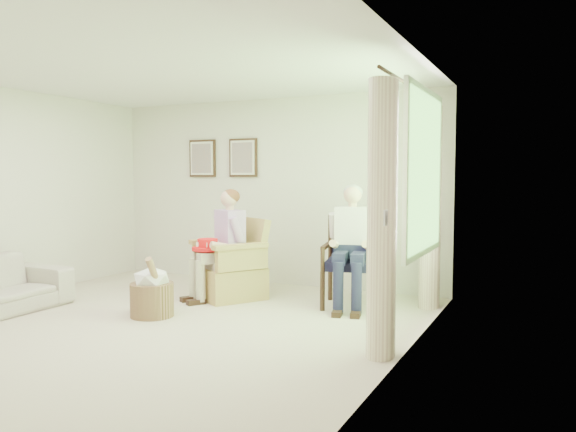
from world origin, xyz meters
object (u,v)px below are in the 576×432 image
object	(u,v)px
hatbox	(152,292)
wood_armchair	(355,258)
wicker_armchair	(231,272)
person_wicker	(225,237)
red_hat	(208,246)
person_dark	(350,237)

from	to	relation	value
hatbox	wood_armchair	bearing A→B (deg)	39.30
wicker_armchair	person_wicker	bearing A→B (deg)	-57.88
red_hat	hatbox	size ratio (longest dim) A/B	0.56
wicker_armchair	red_hat	size ratio (longest dim) A/B	2.61
person_wicker	person_dark	world-z (taller)	person_dark
red_hat	wicker_armchair	bearing A→B (deg)	65.24
person_wicker	wood_armchair	bearing A→B (deg)	46.98
wicker_armchair	hatbox	bearing A→B (deg)	-70.18
wood_armchair	red_hat	xyz separation A→B (m)	(-1.67, -0.57, 0.12)
wicker_armchair	person_dark	bearing A→B (deg)	36.10
person_wicker	hatbox	world-z (taller)	person_wicker
wicker_armchair	person_wicker	distance (m)	0.47
wood_armchair	red_hat	size ratio (longest dim) A/B	2.67
wood_armchair	person_dark	size ratio (longest dim) A/B	0.73
wicker_armchair	hatbox	distance (m)	1.22
wood_armchair	person_dark	distance (m)	0.31
wicker_armchair	red_hat	world-z (taller)	wicker_armchair
wicker_armchair	person_dark	distance (m)	1.62
person_wicker	person_dark	bearing A→B (deg)	40.97
wood_armchair	person_wicker	bearing A→B (deg)	-177.67
red_hat	hatbox	bearing A→B (deg)	-97.77
person_dark	person_wicker	bearing A→B (deg)	176.32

